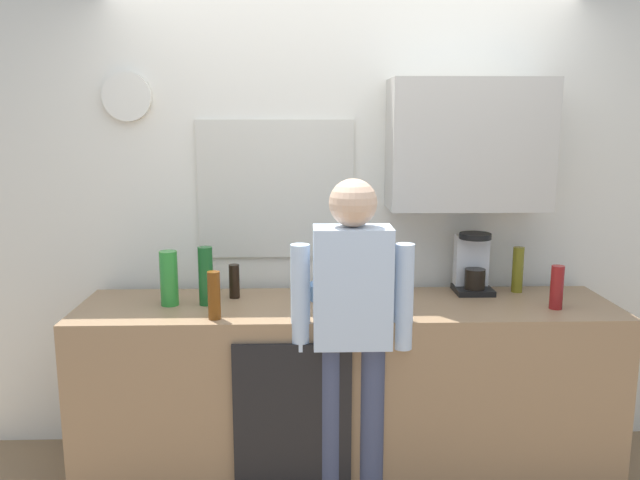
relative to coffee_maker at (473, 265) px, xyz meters
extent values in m
cube|color=#937251|center=(-0.70, -0.22, -0.61)|extent=(2.74, 0.64, 0.93)
cube|color=black|center=(-0.98, -0.56, -0.66)|extent=(0.56, 0.02, 0.84)
cube|color=silver|center=(-0.70, 0.21, 0.22)|extent=(4.34, 0.10, 2.60)
cube|color=beige|center=(-1.08, 0.15, 0.40)|extent=(0.86, 0.02, 0.76)
cube|color=#8CA5C6|center=(-1.08, 0.15, 0.40)|extent=(0.80, 0.02, 0.70)
cube|color=#B7B2A8|center=(-0.05, 0.00, 0.65)|extent=(0.84, 0.32, 0.68)
cylinder|color=silver|center=(-1.86, 0.14, 0.90)|extent=(0.26, 0.03, 0.26)
cube|color=black|center=(0.00, -0.03, -0.13)|extent=(0.20, 0.20, 0.03)
cube|color=silver|center=(0.00, 0.03, 0.02)|extent=(0.18, 0.08, 0.28)
cylinder|color=black|center=(0.00, -0.06, -0.06)|extent=(0.11, 0.11, 0.11)
cylinder|color=black|center=(0.00, -0.03, 0.17)|extent=(0.17, 0.17, 0.03)
cylinder|color=black|center=(-1.29, -0.09, -0.06)|extent=(0.06, 0.06, 0.18)
cylinder|color=#2D8C33|center=(-1.60, -0.22, -0.01)|extent=(0.09, 0.09, 0.28)
cylinder|color=brown|center=(-1.35, -0.45, -0.03)|extent=(0.06, 0.06, 0.23)
cylinder|color=olive|center=(0.25, -0.01, -0.02)|extent=(0.06, 0.06, 0.25)
cylinder|color=#195923|center=(-1.42, -0.21, 0.00)|extent=(0.07, 0.07, 0.30)
cylinder|color=maroon|center=(0.33, -0.34, -0.04)|extent=(0.06, 0.06, 0.22)
cylinder|color=#3351B2|center=(-0.50, -0.46, -0.10)|extent=(0.08, 0.08, 0.10)
cylinder|color=#4C72A5|center=(-0.79, -0.12, -0.11)|extent=(0.22, 0.22, 0.08)
cylinder|color=blue|center=(-0.61, -0.30, -0.07)|extent=(0.06, 0.06, 0.15)
cone|color=white|center=(-0.61, -0.30, 0.02)|extent=(0.02, 0.02, 0.03)
cylinder|color=#3F4766|center=(-0.80, -0.52, -0.67)|extent=(0.12, 0.12, 0.82)
cylinder|color=#3F4766|center=(-0.60, -0.52, -0.67)|extent=(0.12, 0.12, 0.82)
cube|color=silver|center=(-0.70, -0.52, 0.02)|extent=(0.36, 0.20, 0.56)
sphere|color=#D8AD8C|center=(-0.70, -0.52, 0.41)|extent=(0.22, 0.22, 0.22)
cylinder|color=silver|center=(-0.94, -0.52, -0.03)|extent=(0.09, 0.09, 0.50)
cylinder|color=silver|center=(-0.46, -0.52, -0.03)|extent=(0.09, 0.09, 0.50)
camera|label=1|loc=(-0.93, -3.36, 0.78)|focal=35.70mm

